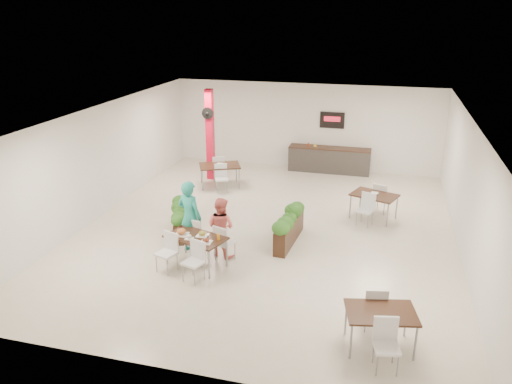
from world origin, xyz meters
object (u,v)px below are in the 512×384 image
(service_counter, at_px, (329,159))
(planter_left, at_px, (179,217))
(diner_man, at_px, (190,217))
(diner_woman, at_px, (221,227))
(side_table_a, at_px, (220,168))
(side_table_c, at_px, (381,317))
(red_column, at_px, (210,134))
(main_table, at_px, (196,241))
(side_table_b, at_px, (374,198))
(planter_right, at_px, (289,225))

(service_counter, relative_size, planter_left, 1.87)
(diner_man, relative_size, diner_woman, 1.24)
(service_counter, xyz_separation_m, side_table_a, (-3.43, -2.55, 0.15))
(side_table_c, bearing_deg, side_table_a, 114.07)
(diner_woman, bearing_deg, red_column, -49.85)
(service_counter, distance_m, main_table, 8.37)
(side_table_b, bearing_deg, diner_man, -122.35)
(red_column, relative_size, side_table_a, 1.94)
(planter_left, bearing_deg, side_table_b, 25.29)
(planter_right, bearing_deg, red_column, 130.11)
(planter_left, relative_size, planter_right, 0.82)
(diner_woman, bearing_deg, diner_man, 18.12)
(planter_right, distance_m, side_table_c, 4.53)
(side_table_a, bearing_deg, planter_left, -111.23)
(main_table, relative_size, planter_left, 1.20)
(diner_woman, relative_size, side_table_b, 0.91)
(service_counter, height_order, planter_left, service_counter)
(side_table_b, relative_size, side_table_c, 1.00)
(planter_right, bearing_deg, diner_man, -153.53)
(red_column, height_order, diner_woman, red_column)
(side_table_a, distance_m, side_table_c, 9.41)
(service_counter, relative_size, main_table, 1.56)
(red_column, distance_m, side_table_b, 6.30)
(planter_left, relative_size, side_table_c, 0.96)
(diner_man, distance_m, side_table_c, 5.42)
(main_table, bearing_deg, side_table_b, 45.08)
(diner_woman, xyz_separation_m, side_table_c, (3.89, -2.70, -0.13))
(planter_left, distance_m, side_table_c, 6.49)
(planter_left, bearing_deg, red_column, 99.24)
(red_column, xyz_separation_m, planter_left, (0.75, -4.64, -1.16))
(main_table, height_order, diner_man, diner_man)
(planter_right, height_order, side_table_c, planter_right)
(service_counter, height_order, planter_right, service_counter)
(main_table, height_order, side_table_b, same)
(diner_woman, height_order, side_table_c, diner_woman)
(main_table, xyz_separation_m, planter_right, (1.89, 1.79, -0.14))
(red_column, xyz_separation_m, planter_right, (3.73, -4.43, -1.14))
(red_column, xyz_separation_m, service_counter, (4.00, 1.86, -1.15))
(planter_left, xyz_separation_m, side_table_c, (5.39, -3.62, 0.14))
(side_table_c, bearing_deg, service_counter, 89.67)
(red_column, height_order, planter_right, red_column)
(diner_man, bearing_deg, side_table_c, 168.21)
(main_table, height_order, side_table_c, same)
(red_column, height_order, side_table_c, red_column)
(diner_man, relative_size, side_table_b, 1.13)
(main_table, relative_size, planter_right, 0.98)
(planter_left, distance_m, side_table_a, 3.96)
(planter_right, distance_m, side_table_a, 4.91)
(diner_man, distance_m, planter_right, 2.59)
(planter_left, bearing_deg, diner_woman, -31.78)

